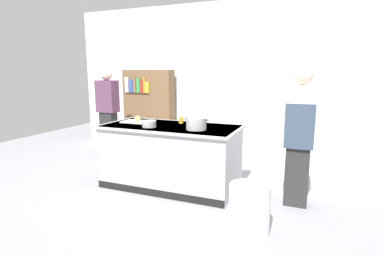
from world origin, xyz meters
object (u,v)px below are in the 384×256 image
object	(u,v)px
person_chef	(299,134)
onion	(138,119)
mixing_bowl	(149,124)
trash_bin	(249,209)
juice_cup	(181,120)
person_guest	(108,111)
bookshelf	(149,110)
stock_pot	(196,124)

from	to	relation	value
person_chef	onion	bearing A→B (deg)	106.66
mixing_bowl	trash_bin	size ratio (longest dim) A/B	0.38
mixing_bowl	juice_cup	world-z (taller)	juice_cup
person_guest	bookshelf	distance (m)	0.97
stock_pot	trash_bin	xyz separation A→B (m)	(0.89, -0.74, -0.73)
trash_bin	person_guest	xyz separation A→B (m)	(-3.12, 1.79, 0.66)
onion	person_guest	size ratio (longest dim) A/B	0.05
person_chef	person_guest	distance (m)	3.64
onion	person_guest	world-z (taller)	person_guest
mixing_bowl	person_guest	size ratio (longest dim) A/B	0.11
onion	person_guest	distance (m)	1.50
bookshelf	stock_pot	bearing A→B (deg)	-46.22
juice_cup	trash_bin	bearing A→B (deg)	-41.28
mixing_bowl	person_guest	xyz separation A→B (m)	(-1.56, 1.12, -0.03)
stock_pot	mixing_bowl	world-z (taller)	stock_pot
stock_pot	person_chef	xyz separation A→B (m)	(1.29, 0.15, -0.07)
onion	bookshelf	bearing A→B (deg)	115.34
mixing_bowl	stock_pot	bearing A→B (deg)	6.43
stock_pot	person_guest	bearing A→B (deg)	154.90
juice_cup	person_chef	xyz separation A→B (m)	(1.69, -0.24, -0.04)
trash_bin	stock_pot	bearing A→B (deg)	140.09
stock_pot	mixing_bowl	distance (m)	0.68
onion	bookshelf	size ratio (longest dim) A/B	0.05
bookshelf	onion	bearing A→B (deg)	-64.66
juice_cup	person_guest	world-z (taller)	person_guest
mixing_bowl	trash_bin	bearing A→B (deg)	-23.07
stock_pot	person_guest	world-z (taller)	person_guest
stock_pot	juice_cup	size ratio (longest dim) A/B	3.37
mixing_bowl	person_chef	distance (m)	1.98
onion	mixing_bowl	distance (m)	0.42
onion	mixing_bowl	size ratio (longest dim) A/B	0.45
juice_cup	bookshelf	world-z (taller)	bookshelf
onion	person_chef	world-z (taller)	person_chef
juice_cup	stock_pot	bearing A→B (deg)	-44.12
mixing_bowl	bookshelf	world-z (taller)	bookshelf
bookshelf	mixing_bowl	bearing A→B (deg)	-59.63
person_chef	stock_pot	bearing A→B (deg)	113.71
mixing_bowl	onion	bearing A→B (deg)	144.38
mixing_bowl	person_guest	distance (m)	1.92
juice_cup	onion	bearing A→B (deg)	-160.84
stock_pot	trash_bin	world-z (taller)	stock_pot
mixing_bowl	trash_bin	world-z (taller)	mixing_bowl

